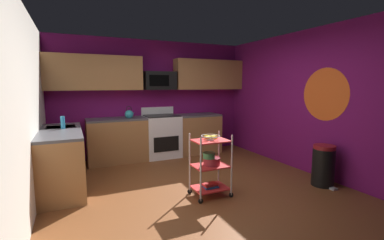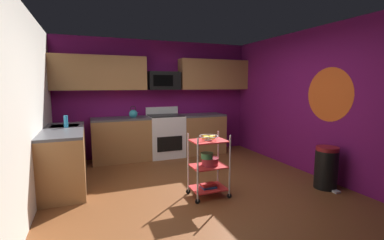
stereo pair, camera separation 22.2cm
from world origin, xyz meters
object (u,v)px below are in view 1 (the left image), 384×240
at_px(fruit_bowl, 211,137).
at_px(mixing_bowl_small, 209,155).
at_px(microwave, 159,81).
at_px(oven_range, 162,136).
at_px(book_stack, 210,185).
at_px(trash_can, 323,166).
at_px(rolling_cart, 210,166).
at_px(mixing_bowl_large, 212,161).
at_px(dish_soap_bottle, 63,122).
at_px(kettle, 129,114).

xyz_separation_m(fruit_bowl, mixing_bowl_small, (-0.04, -0.03, -0.26)).
bearing_deg(microwave, oven_range, -89.74).
height_order(microwave, book_stack, microwave).
distance_m(mixing_bowl_small, trash_can, 1.94).
relative_size(mixing_bowl_small, book_stack, 0.82).
xyz_separation_m(rolling_cart, mixing_bowl_large, (0.02, 0.00, 0.07)).
distance_m(microwave, mixing_bowl_large, 2.73).
height_order(fruit_bowl, book_stack, fruit_bowl).
distance_m(microwave, dish_soap_bottle, 2.34).
bearing_deg(dish_soap_bottle, kettle, 38.43).
height_order(oven_range, kettle, kettle).
xyz_separation_m(microwave, book_stack, (-0.03, -2.46, -1.54)).
bearing_deg(book_stack, rolling_cart, 0.00).
relative_size(kettle, dish_soap_bottle, 1.32).
bearing_deg(trash_can, fruit_bowl, 167.88).
xyz_separation_m(microwave, mixing_bowl_large, (-0.01, -2.46, -1.18)).
bearing_deg(rolling_cart, microwave, 89.26).
height_order(fruit_bowl, mixing_bowl_large, fruit_bowl).
distance_m(fruit_bowl, mixing_bowl_small, 0.26).
xyz_separation_m(rolling_cart, fruit_bowl, (-0.00, 0.00, 0.42)).
bearing_deg(trash_can, oven_range, 123.36).
bearing_deg(oven_range, dish_soap_bottle, -153.12).
relative_size(rolling_cart, book_stack, 4.12).
distance_m(book_stack, trash_can, 1.89).
bearing_deg(fruit_bowl, dish_soap_bottle, 144.58).
relative_size(microwave, book_stack, 3.15).
bearing_deg(mixing_bowl_large, kettle, 106.59).
xyz_separation_m(oven_range, trash_can, (1.81, -2.75, -0.15)).
distance_m(rolling_cart, fruit_bowl, 0.42).
relative_size(rolling_cart, mixing_bowl_large, 3.63).
relative_size(microwave, mixing_bowl_large, 2.78).
distance_m(microwave, rolling_cart, 2.76).
xyz_separation_m(mixing_bowl_small, trash_can, (1.88, -0.37, -0.29)).
bearing_deg(mixing_bowl_large, book_stack, -180.00).
relative_size(fruit_bowl, mixing_bowl_large, 1.08).
distance_m(mixing_bowl_large, book_stack, 0.36).
relative_size(dish_soap_bottle, trash_can, 0.30).
bearing_deg(rolling_cart, oven_range, 89.22).
bearing_deg(mixing_bowl_large, rolling_cart, -180.00).
height_order(dish_soap_bottle, trash_can, dish_soap_bottle).
distance_m(dish_soap_bottle, trash_can, 4.21).
distance_m(microwave, book_stack, 2.90).
relative_size(rolling_cart, mixing_bowl_small, 5.03).
xyz_separation_m(fruit_bowl, book_stack, (0.00, -0.00, -0.72)).
bearing_deg(mixing_bowl_small, oven_range, 88.30).
bearing_deg(rolling_cart, trash_can, -12.12).
xyz_separation_m(mixing_bowl_large, mixing_bowl_small, (-0.06, -0.03, 0.10)).
height_order(oven_range, microwave, microwave).
bearing_deg(book_stack, dish_soap_bottle, 144.58).
height_order(fruit_bowl, dish_soap_bottle, dish_soap_bottle).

